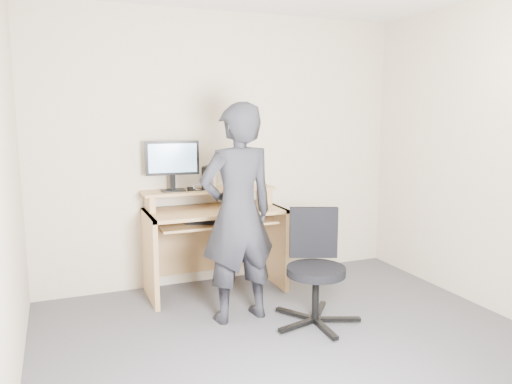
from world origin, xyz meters
TOP-DOWN VIEW (x-y plane):
  - ground at (0.00, 0.00)m, footprint 3.50×3.50m
  - back_wall at (0.00, 1.75)m, footprint 3.50×0.02m
  - desk at (-0.20, 1.53)m, footprint 1.20×0.60m
  - monitor at (-0.53, 1.59)m, footprint 0.47×0.13m
  - external_drive at (-0.22, 1.61)m, footprint 0.11×0.15m
  - travel_mug at (-0.18, 1.60)m, footprint 0.09×0.09m
  - smartphone at (0.15, 1.57)m, footprint 0.07×0.13m
  - charger at (-0.39, 1.55)m, footprint 0.05×0.05m
  - headphones at (-0.27, 1.64)m, footprint 0.18×0.18m
  - keyboard at (-0.24, 1.36)m, footprint 0.49×0.34m
  - mouse at (0.10, 1.35)m, footprint 0.11×0.08m
  - office_chair at (0.32, 0.54)m, footprint 0.67×0.65m
  - person at (-0.22, 0.79)m, footprint 0.65×0.47m

SIDE VIEW (x-z plane):
  - ground at x=0.00m, z-range 0.00..0.00m
  - office_chair at x=0.32m, z-range 0.04..0.89m
  - desk at x=-0.20m, z-range 0.09..1.00m
  - keyboard at x=-0.24m, z-range 0.65..0.68m
  - mouse at x=0.10m, z-range 0.75..0.79m
  - person at x=-0.22m, z-range 0.00..1.67m
  - smartphone at x=0.15m, z-range 0.91..0.92m
  - headphones at x=-0.27m, z-range 0.89..0.95m
  - charger at x=-0.39m, z-range 0.91..0.94m
  - travel_mug at x=-0.18m, z-range 0.91..1.11m
  - external_drive at x=-0.22m, z-range 0.91..1.11m
  - monitor at x=-0.53m, z-range 0.95..1.40m
  - back_wall at x=0.00m, z-range 0.00..2.50m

